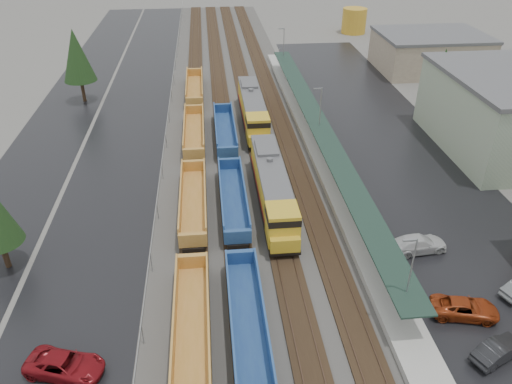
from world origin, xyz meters
The scene contains 18 objects.
ballast_strip centered at (0.00, 60.00, 0.04)m, with size 20.00×160.00×0.08m, color #302D2B.
trackbed centered at (0.00, 60.00, 0.16)m, with size 14.60×160.00×0.22m.
west_parking_lot centered at (-15.00, 60.00, 0.01)m, with size 10.00×160.00×0.02m, color black.
west_road centered at (-25.00, 60.00, 0.01)m, with size 9.00×160.00×0.02m, color black.
east_commuter_lot centered at (19.00, 50.00, 0.01)m, with size 16.00×100.00×0.02m, color black.
station_platform centered at (9.50, 50.01, 0.73)m, with size 3.00×80.00×8.00m.
chainlink_fence centered at (-9.50, 58.44, 1.61)m, with size 0.08×160.04×2.02m.
tree_west_far centered at (-23.00, 70.00, 7.12)m, with size 4.84×4.84×11.00m.
tree_east centered at (28.00, 58.00, 6.47)m, with size 4.40×4.40×10.00m.
locomotive_lead centered at (2.00, 36.93, 2.30)m, with size 2.87×18.91×4.28m.
locomotive_trail centered at (2.00, 57.93, 2.30)m, with size 2.87×18.91×4.28m.
well_string_yellow centered at (-6.00, 28.68, 1.15)m, with size 2.58×99.03×2.29m.
well_string_blue centered at (-2.00, 20.38, 1.14)m, with size 2.54×82.09×2.26m.
storage_tank centered at (29.87, 108.02, 2.71)m, with size 5.42×5.42×5.42m, color gold.
parked_car_west_c centered at (-14.49, 17.99, 0.74)m, with size 5.33×2.46×1.48m, color maroon.
parked_car_east_a centered at (15.12, 16.29, 0.71)m, with size 4.33×1.51×1.43m, color black.
parked_car_east_b centered at (14.66, 20.43, 0.70)m, with size 5.07×2.34×1.41m, color #933312.
parked_car_east_c centered at (14.12, 28.53, 0.77)m, with size 5.30×2.16×1.54m, color silver.
Camera 1 is at (-4.01, -5.71, 27.99)m, focal length 35.00 mm.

